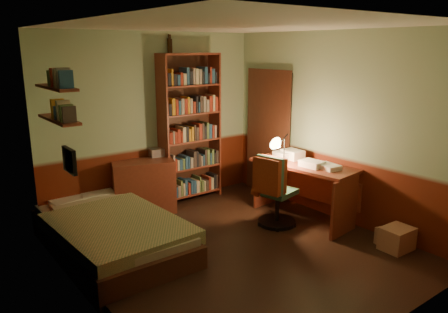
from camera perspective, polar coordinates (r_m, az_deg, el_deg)
floor at (r=5.43m, az=1.63°, el=-11.96°), size 3.50×4.00×0.02m
ceiling at (r=4.88m, az=1.86°, el=16.86°), size 3.50×4.00×0.02m
wall_back at (r=6.65m, az=-9.26°, el=4.62°), size 3.50×0.02×2.60m
wall_left at (r=4.15m, az=-17.53°, el=-1.58°), size 0.02×4.00×2.60m
wall_right at (r=6.23m, az=14.45°, el=3.73°), size 0.02×4.00×2.60m
wall_front at (r=3.71m, az=21.71°, el=-3.78°), size 3.50×0.02×2.60m
doorway at (r=7.12m, az=5.91°, el=2.90°), size 0.06×0.90×2.00m
door_trim at (r=7.10m, az=5.71°, el=2.87°), size 0.02×0.98×2.08m
bed at (r=5.51m, az=-14.68°, el=-8.08°), size 1.22×2.28×0.68m
dresser at (r=6.51m, az=-10.40°, el=-3.90°), size 0.97×0.70×0.78m
mini_stereo at (r=6.63m, az=-8.72°, el=0.54°), size 0.25×0.21×0.12m
bookshelf at (r=6.81m, az=-4.48°, el=3.66°), size 0.99×0.33×2.29m
bottle_left at (r=6.65m, az=-7.20°, el=14.16°), size 0.07×0.07×0.21m
bottle_right at (r=6.67m, az=-7.01°, el=14.15°), size 0.06×0.06×0.20m
desk at (r=6.28m, az=10.22°, el=-4.45°), size 0.80×1.56×0.80m
paper_stack at (r=6.38m, az=7.66°, el=0.16°), size 0.22×0.28×0.10m
desk_lamp at (r=6.09m, az=7.90°, el=2.22°), size 0.23×0.23×0.67m
office_chair at (r=5.96m, az=7.03°, el=-4.20°), size 0.60×0.55×1.03m
red_jacket at (r=5.54m, az=5.97°, el=2.44°), size 0.27×0.43×0.47m
wall_shelf_lower at (r=5.15m, az=-20.76°, el=4.54°), size 0.20×0.90×0.03m
wall_shelf_upper at (r=5.11m, az=-21.10°, el=8.41°), size 0.20×0.90×0.03m
framed_picture at (r=4.73m, az=-19.54°, el=-0.49°), size 0.04×0.32×0.26m
cardboard_box_a at (r=5.73m, az=21.65°, el=-9.94°), size 0.38×0.31×0.28m
cardboard_box_b at (r=5.82m, az=20.95°, el=-9.82°), size 0.36×0.32×0.21m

